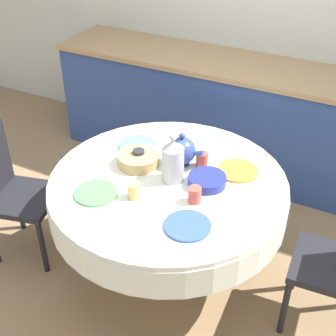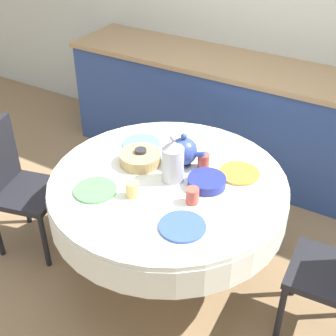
# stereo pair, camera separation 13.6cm
# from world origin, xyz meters

# --- Properties ---
(ground_plane) EXTENTS (12.00, 12.00, 0.00)m
(ground_plane) POSITION_xyz_m (0.00, 0.00, 0.00)
(ground_plane) COLOR #8E704C
(wall_back) EXTENTS (7.00, 0.05, 2.60)m
(wall_back) POSITION_xyz_m (0.00, 1.72, 1.30)
(wall_back) COLOR beige
(wall_back) RESTS_ON ground_plane
(kitchen_counter) EXTENTS (3.24, 0.64, 0.93)m
(kitchen_counter) POSITION_xyz_m (0.00, 1.38, 0.47)
(kitchen_counter) COLOR #2D4784
(kitchen_counter) RESTS_ON ground_plane
(dining_table) EXTENTS (1.38, 1.38, 0.74)m
(dining_table) POSITION_xyz_m (0.00, 0.00, 0.62)
(dining_table) COLOR tan
(dining_table) RESTS_ON ground_plane
(chair_right) EXTENTS (0.49, 0.49, 0.90)m
(chair_right) POSITION_xyz_m (-1.00, -0.25, 0.50)
(chair_right) COLOR black
(chair_right) RESTS_ON ground_plane
(plate_near_left) EXTENTS (0.24, 0.24, 0.01)m
(plate_near_left) POSITION_xyz_m (-0.29, -0.30, 0.75)
(plate_near_left) COLOR #5BA85B
(plate_near_left) RESTS_ON dining_table
(cup_near_left) EXTENTS (0.07, 0.07, 0.09)m
(cup_near_left) POSITION_xyz_m (-0.09, -0.23, 0.78)
(cup_near_left) COLOR #DBB766
(cup_near_left) RESTS_ON dining_table
(plate_near_right) EXTENTS (0.24, 0.24, 0.01)m
(plate_near_right) POSITION_xyz_m (0.27, -0.32, 0.75)
(plate_near_right) COLOR #3856AD
(plate_near_right) RESTS_ON dining_table
(cup_near_right) EXTENTS (0.07, 0.07, 0.09)m
(cup_near_right) POSITION_xyz_m (0.22, -0.11, 0.78)
(cup_near_right) COLOR #CC4C3D
(cup_near_right) RESTS_ON dining_table
(plate_far_left) EXTENTS (0.24, 0.24, 0.01)m
(plate_far_left) POSITION_xyz_m (-0.34, 0.24, 0.75)
(plate_far_left) COLOR #60BCB7
(plate_far_left) RESTS_ON dining_table
(cup_far_left) EXTENTS (0.07, 0.07, 0.09)m
(cup_far_left) POSITION_xyz_m (-0.23, 0.07, 0.78)
(cup_far_left) COLOR #28282D
(cup_far_left) RESTS_ON dining_table
(plate_far_right) EXTENTS (0.24, 0.24, 0.01)m
(plate_far_right) POSITION_xyz_m (0.33, 0.26, 0.75)
(plate_far_right) COLOR orange
(plate_far_right) RESTS_ON dining_table
(cup_far_right) EXTENTS (0.07, 0.07, 0.09)m
(cup_far_right) POSITION_xyz_m (0.12, 0.22, 0.78)
(cup_far_right) COLOR #CC4C3D
(cup_far_right) RESTS_ON dining_table
(coffee_carafe) EXTENTS (0.13, 0.13, 0.29)m
(coffee_carafe) POSITION_xyz_m (0.02, 0.01, 0.87)
(coffee_carafe) COLOR #B2B2B7
(coffee_carafe) RESTS_ON dining_table
(teapot) EXTENTS (0.23, 0.17, 0.21)m
(teapot) POSITION_xyz_m (-0.00, 0.18, 0.83)
(teapot) COLOR #33478E
(teapot) RESTS_ON dining_table
(bread_basket) EXTENTS (0.25, 0.25, 0.07)m
(bread_basket) POSITION_xyz_m (-0.23, 0.06, 0.77)
(bread_basket) COLOR tan
(bread_basket) RESTS_ON dining_table
(fruit_bowl) EXTENTS (0.21, 0.21, 0.05)m
(fruit_bowl) POSITION_xyz_m (0.22, 0.06, 0.77)
(fruit_bowl) COLOR navy
(fruit_bowl) RESTS_ON dining_table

